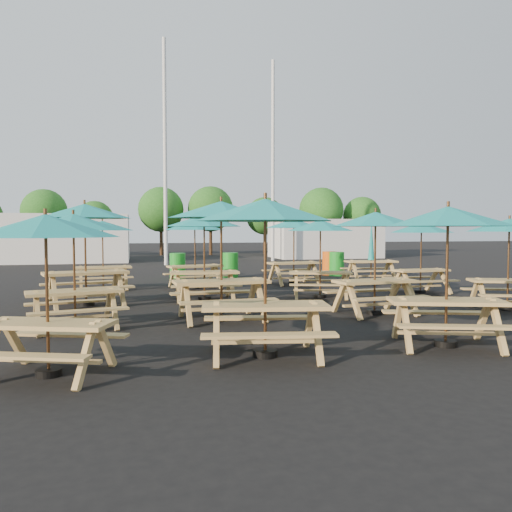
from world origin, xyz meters
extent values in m
plane|color=black|center=(0.00, 0.00, 0.00)|extent=(120.00, 120.00, 0.00)
cube|color=#A17B47|center=(-4.63, -6.33, 0.68)|extent=(1.77, 1.17, 0.06)
cube|color=#A17B47|center=(-4.83, -6.90, 0.41)|extent=(1.63, 0.78, 0.04)
cube|color=#A17B47|center=(-4.42, -5.76, 0.41)|extent=(1.63, 0.78, 0.04)
cylinder|color=black|center=(-4.63, -6.33, 0.05)|extent=(0.33, 0.33, 0.09)
cylinder|color=brown|center=(-4.63, -6.33, 1.05)|extent=(0.04, 0.04, 2.11)
cone|color=teal|center=(-4.63, -6.33, 1.94)|extent=(2.37, 2.37, 0.29)
cube|color=#A17B47|center=(-4.66, -3.15, 0.71)|extent=(1.84, 1.06, 0.06)
cube|color=#A17B47|center=(-4.52, -3.77, 0.43)|extent=(1.74, 0.63, 0.04)
cube|color=#A17B47|center=(-4.81, -2.54, 0.43)|extent=(1.74, 0.63, 0.04)
cylinder|color=black|center=(-4.66, -3.15, 0.05)|extent=(0.35, 0.35, 0.10)
cylinder|color=brown|center=(-4.66, -3.15, 1.11)|extent=(0.04, 0.04, 2.21)
cone|color=teal|center=(-4.66, -3.15, 2.04)|extent=(2.33, 2.33, 0.31)
cube|color=#A17B47|center=(-4.75, -0.13, 0.82)|extent=(2.14, 1.27, 0.07)
cube|color=#A17B47|center=(-4.56, -0.84, 0.50)|extent=(2.01, 0.79, 0.04)
cube|color=#A17B47|center=(-4.94, 0.58, 0.50)|extent=(2.01, 0.79, 0.04)
cylinder|color=black|center=(-4.75, -0.13, 0.06)|extent=(0.40, 0.40, 0.11)
cylinder|color=brown|center=(-4.75, -0.13, 1.28)|extent=(0.05, 0.05, 2.56)
cone|color=teal|center=(-4.75, -0.13, 2.36)|extent=(2.75, 2.75, 0.36)
cube|color=#A17B47|center=(-4.55, 3.25, 0.71)|extent=(1.79, 0.86, 0.06)
cube|color=#A17B47|center=(-4.48, 2.62, 0.43)|extent=(1.74, 0.44, 0.04)
cube|color=#A17B47|center=(-4.63, 3.88, 0.43)|extent=(1.74, 0.44, 0.04)
cylinder|color=black|center=(-4.55, 3.25, 0.05)|extent=(0.34, 0.34, 0.10)
cylinder|color=brown|center=(-4.55, 3.25, 1.10)|extent=(0.04, 0.04, 2.20)
cone|color=teal|center=(-4.55, 3.25, 2.03)|extent=(2.14, 2.14, 0.31)
cube|color=#A17B47|center=(-1.65, -6.03, 0.76)|extent=(1.95, 1.02, 0.06)
cube|color=#A17B47|center=(-1.76, -6.70, 0.46)|extent=(1.87, 0.56, 0.04)
cube|color=#A17B47|center=(-1.54, -5.36, 0.46)|extent=(1.87, 0.56, 0.04)
cylinder|color=black|center=(-1.65, -6.03, 0.05)|extent=(0.37, 0.37, 0.10)
cylinder|color=brown|center=(-1.65, -6.03, 1.19)|extent=(0.05, 0.05, 2.37)
cone|color=teal|center=(-1.65, -6.03, 2.19)|extent=(2.39, 2.39, 0.33)
cube|color=#A17B47|center=(-1.79, -2.87, 0.81)|extent=(2.00, 0.87, 0.07)
cube|color=#A17B47|center=(-1.75, -3.59, 0.49)|extent=(1.97, 0.38, 0.04)
cube|color=#A17B47|center=(-1.83, -2.15, 0.49)|extent=(1.97, 0.38, 0.04)
cylinder|color=black|center=(-1.79, -2.87, 0.05)|extent=(0.39, 0.39, 0.11)
cylinder|color=brown|center=(-1.79, -2.87, 1.25)|extent=(0.05, 0.05, 2.51)
cone|color=teal|center=(-1.79, -2.87, 2.31)|extent=(2.32, 2.32, 0.35)
cube|color=#A17B47|center=(-1.74, 0.17, 0.75)|extent=(1.85, 0.79, 0.06)
cube|color=#A17B47|center=(-1.77, -0.49, 0.45)|extent=(1.83, 0.33, 0.04)
cube|color=#A17B47|center=(-1.71, 0.84, 0.45)|extent=(1.83, 0.33, 0.04)
cylinder|color=black|center=(-1.74, 0.17, 0.05)|extent=(0.36, 0.36, 0.10)
cylinder|color=brown|center=(-1.74, 0.17, 1.16)|extent=(0.04, 0.04, 2.32)
cone|color=teal|center=(-1.74, 0.17, 2.14)|extent=(2.12, 2.12, 0.32)
cube|color=#A17B47|center=(-1.68, 3.00, 0.71)|extent=(1.84, 1.03, 0.06)
cube|color=#A17B47|center=(-1.54, 2.38, 0.43)|extent=(1.75, 0.61, 0.04)
cube|color=#A17B47|center=(-1.82, 3.62, 0.43)|extent=(1.75, 0.61, 0.04)
cylinder|color=black|center=(-1.68, 3.00, 0.05)|extent=(0.35, 0.35, 0.10)
cylinder|color=brown|center=(-1.68, 3.00, 1.11)|extent=(0.04, 0.04, 2.22)
cone|color=teal|center=(-1.68, 3.00, 2.04)|extent=(2.32, 2.32, 0.31)
cube|color=#A17B47|center=(1.36, -6.07, 0.74)|extent=(1.92, 1.21, 0.06)
cube|color=#A17B47|center=(1.16, -6.70, 0.45)|extent=(1.78, 0.79, 0.04)
cube|color=#A17B47|center=(1.56, -5.45, 0.45)|extent=(1.78, 0.79, 0.04)
cylinder|color=black|center=(1.36, -6.07, 0.05)|extent=(0.36, 0.36, 0.10)
cylinder|color=brown|center=(1.36, -6.07, 1.14)|extent=(0.04, 0.04, 2.29)
cone|color=teal|center=(1.36, -6.07, 2.11)|extent=(2.52, 2.52, 0.32)
cube|color=#A17B47|center=(1.66, -2.98, 0.74)|extent=(1.86, 0.86, 0.06)
cube|color=#A17B47|center=(1.72, -3.64, 0.45)|extent=(1.82, 0.41, 0.04)
cube|color=#A17B47|center=(1.60, -2.32, 0.45)|extent=(1.82, 0.41, 0.04)
cylinder|color=black|center=(1.66, -2.98, 0.05)|extent=(0.36, 0.36, 0.10)
cylinder|color=brown|center=(1.66, -2.98, 1.16)|extent=(0.04, 0.04, 2.31)
cone|color=teal|center=(1.66, -2.98, 2.13)|extent=(2.20, 2.20, 0.32)
cube|color=#A17B47|center=(1.45, -0.12, 0.70)|extent=(1.83, 1.13, 0.06)
cube|color=#A17B47|center=(1.27, -0.72, 0.43)|extent=(1.71, 0.72, 0.04)
cube|color=#A17B47|center=(1.63, 0.48, 0.43)|extent=(1.71, 0.72, 0.04)
cylinder|color=black|center=(1.45, -0.12, 0.05)|extent=(0.34, 0.34, 0.10)
cylinder|color=brown|center=(1.45, -0.12, 1.09)|extent=(0.04, 0.04, 2.19)
cone|color=teal|center=(1.45, -0.12, 2.02)|extent=(2.39, 2.39, 0.30)
cube|color=#A17B47|center=(1.80, 3.39, 0.74)|extent=(1.87, 0.92, 0.06)
cube|color=#A17B47|center=(1.88, 2.74, 0.45)|extent=(1.82, 0.47, 0.04)
cube|color=#A17B47|center=(1.72, 4.05, 0.45)|extent=(1.82, 0.47, 0.04)
cylinder|color=black|center=(1.80, 3.39, 0.05)|extent=(0.36, 0.36, 0.10)
cylinder|color=brown|center=(1.80, 3.39, 1.15)|extent=(0.04, 0.04, 2.30)
cone|color=teal|center=(1.80, 3.39, 2.12)|extent=(2.25, 2.25, 0.32)
cube|color=#A17B47|center=(4.96, -3.19, 0.70)|extent=(1.82, 1.16, 0.06)
cube|color=#A17B47|center=(5.16, -2.60, 0.43)|extent=(1.69, 0.76, 0.04)
cylinder|color=black|center=(4.96, -3.19, 0.05)|extent=(0.34, 0.34, 0.09)
cylinder|color=brown|center=(4.96, -3.19, 1.09)|extent=(0.04, 0.04, 2.17)
cone|color=teal|center=(4.96, -3.19, 2.00)|extent=(2.41, 2.41, 0.30)
cube|color=#A17B47|center=(4.73, 0.14, 0.68)|extent=(1.71, 0.78, 0.06)
cube|color=#A17B47|center=(4.79, -0.47, 0.42)|extent=(1.68, 0.37, 0.04)
cube|color=#A17B47|center=(4.68, 0.75, 0.42)|extent=(1.68, 0.37, 0.04)
cylinder|color=black|center=(4.73, 0.14, 0.05)|extent=(0.33, 0.33, 0.09)
cylinder|color=brown|center=(4.73, 0.14, 1.06)|extent=(0.04, 0.04, 2.13)
cone|color=teal|center=(4.73, 0.14, 1.96)|extent=(2.01, 2.01, 0.30)
cube|color=#A17B47|center=(4.74, 3.41, 0.75)|extent=(1.86, 0.84, 0.06)
cube|color=#A17B47|center=(4.69, 2.75, 0.45)|extent=(1.83, 0.38, 0.04)
cube|color=#A17B47|center=(4.79, 4.07, 0.45)|extent=(1.83, 0.38, 0.04)
cylinder|color=black|center=(4.74, 3.41, 0.05)|extent=(0.36, 0.36, 0.10)
cylinder|color=brown|center=(4.74, 3.41, 1.16)|extent=(0.04, 0.04, 2.32)
cone|color=teal|center=(4.74, 3.41, 1.56)|extent=(0.22, 0.22, 1.51)
cylinder|color=#1A9021|center=(-1.97, 6.52, 0.49)|extent=(0.61, 0.61, 0.98)
cylinder|color=#1A9021|center=(0.12, 6.40, 0.49)|extent=(0.61, 0.61, 0.98)
cylinder|color=#E3580D|center=(4.38, 6.51, 0.49)|extent=(0.61, 0.61, 0.98)
cylinder|color=#1A9021|center=(4.51, 6.06, 0.49)|extent=(0.61, 0.61, 0.98)
cylinder|color=silver|center=(-2.00, 14.00, 6.00)|extent=(0.20, 0.20, 12.00)
cylinder|color=silver|center=(4.50, 16.00, 6.00)|extent=(0.20, 0.20, 12.00)
cube|color=silver|center=(-8.00, 18.00, 1.40)|extent=(8.00, 4.00, 2.80)
cube|color=silver|center=(9.00, 19.00, 1.30)|extent=(7.00, 4.00, 2.60)
cylinder|color=#382314|center=(-9.74, 23.90, 1.07)|extent=(0.24, 0.24, 2.14)
sphere|color=#1E5919|center=(-9.74, 23.90, 3.16)|extent=(3.11, 3.11, 3.11)
cylinder|color=#382314|center=(-6.39, 23.65, 0.89)|extent=(0.24, 0.24, 1.78)
sphere|color=#1E5919|center=(-6.39, 23.65, 2.63)|extent=(2.59, 2.59, 2.59)
cylinder|color=#382314|center=(-1.75, 24.72, 1.16)|extent=(0.24, 0.24, 2.31)
sphere|color=#1E5919|center=(-1.75, 24.72, 3.41)|extent=(3.36, 3.36, 3.36)
cylinder|color=#382314|center=(1.90, 24.26, 1.17)|extent=(0.24, 0.24, 2.35)
sphere|color=#1E5919|center=(1.90, 24.26, 3.47)|extent=(3.41, 3.41, 3.41)
cylinder|color=#382314|center=(6.22, 24.67, 1.01)|extent=(0.24, 0.24, 2.02)
sphere|color=#1E5919|center=(6.22, 24.67, 2.98)|extent=(2.94, 2.94, 2.94)
cylinder|color=#382314|center=(10.23, 22.90, 1.16)|extent=(0.24, 0.24, 2.32)
sphere|color=#1E5919|center=(10.23, 22.90, 3.43)|extent=(3.38, 3.38, 3.38)
cylinder|color=#382314|center=(13.63, 22.92, 1.02)|extent=(0.24, 0.24, 2.03)
sphere|color=#1E5919|center=(13.63, 22.92, 3.00)|extent=(2.95, 2.95, 2.95)
camera|label=1|loc=(-3.49, -13.14, 1.89)|focal=35.00mm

